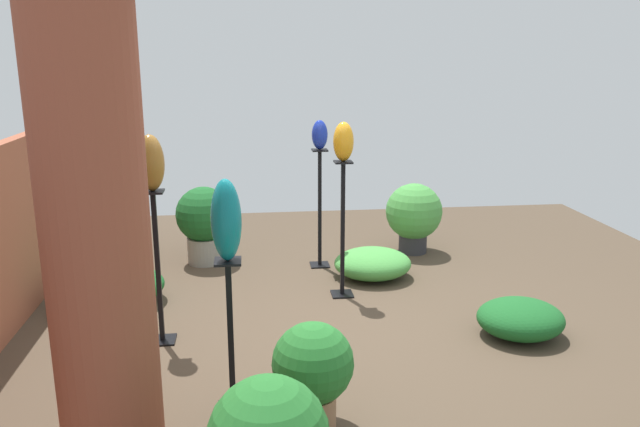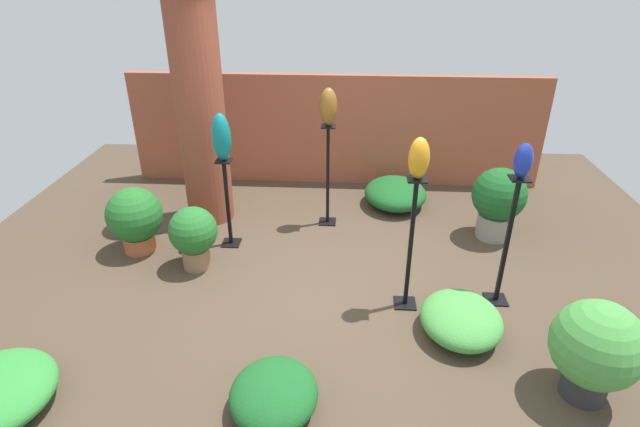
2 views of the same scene
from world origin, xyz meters
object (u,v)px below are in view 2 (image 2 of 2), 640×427
object	(u,v)px
potted_plant_front_right	(193,234)
art_vase_teal	(221,137)
brick_pillar	(200,105)
potted_plant_near_pillar	(135,217)
pedestal_teal	(228,207)
pedestal_amber	(410,250)
potted_plant_back_center	(596,348)
art_vase_cobalt	(523,161)
art_vase_amber	(419,158)
art_vase_bronze	(328,107)
pedestal_cobalt	(506,248)
pedestal_bronze	(328,180)
potted_plant_walkway_edge	(498,200)

from	to	relation	value
potted_plant_front_right	art_vase_teal	bearing A→B (deg)	62.80
brick_pillar	potted_plant_near_pillar	bearing A→B (deg)	-124.41
pedestal_teal	pedestal_amber	bearing A→B (deg)	-27.92
pedestal_amber	potted_plant_back_center	world-z (taller)	pedestal_amber
potted_plant_front_right	potted_plant_near_pillar	xyz separation A→B (m)	(-0.72, 0.29, 0.02)
pedestal_amber	potted_plant_near_pillar	world-z (taller)	pedestal_amber
art_vase_cobalt	art_vase_amber	bearing A→B (deg)	-172.65
pedestal_teal	art_vase_bronze	xyz separation A→B (m)	(1.06, 0.57, 0.97)
pedestal_cobalt	art_vase_cobalt	size ratio (longest dim) A/B	4.20
brick_pillar	art_vase_cobalt	world-z (taller)	brick_pillar
brick_pillar	pedestal_amber	xyz separation A→B (m)	(2.24, -1.63, -0.81)
pedestal_bronze	art_vase_bronze	world-z (taller)	art_vase_bronze
pedestal_amber	art_vase_amber	xyz separation A→B (m)	(0.00, 0.00, 0.86)
brick_pillar	art_vase_amber	world-z (taller)	brick_pillar
brick_pillar	pedestal_amber	world-z (taller)	brick_pillar
art_vase_amber	art_vase_bronze	distance (m)	1.75
pedestal_amber	art_vase_amber	distance (m)	0.86
art_vase_cobalt	art_vase_bronze	bearing A→B (deg)	138.91
pedestal_cobalt	art_vase_bronze	bearing A→B (deg)	138.91
brick_pillar	art_vase_bronze	xyz separation A→B (m)	(1.44, -0.08, 0.03)
brick_pillar	art_vase_teal	size ratio (longest dim) A/B	5.63
potted_plant_front_right	potted_plant_walkway_edge	world-z (taller)	potted_plant_walkway_edge
art_vase_cobalt	potted_plant_back_center	size ratio (longest dim) A/B	0.38
potted_plant_front_right	potted_plant_walkway_edge	bearing A→B (deg)	14.44
pedestal_amber	art_vase_amber	world-z (taller)	art_vase_amber
potted_plant_walkway_edge	potted_plant_near_pillar	xyz separation A→B (m)	(-3.93, -0.54, -0.07)
pedestal_teal	art_vase_teal	xyz separation A→B (m)	(0.00, 0.00, 0.80)
pedestal_amber	art_vase_amber	bearing A→B (deg)	0.00
potted_plant_walkway_edge	potted_plant_back_center	bearing A→B (deg)	-87.72
pedestal_teal	art_vase_bronze	bearing A→B (deg)	28.39
art_vase_cobalt	potted_plant_near_pillar	world-z (taller)	art_vase_cobalt
pedestal_amber	potted_plant_front_right	world-z (taller)	pedestal_amber
art_vase_amber	potted_plant_front_right	xyz separation A→B (m)	(-2.10, 0.50, -1.06)
pedestal_cobalt	potted_plant_walkway_edge	bearing A→B (deg)	78.12
pedestal_teal	art_vase_amber	bearing A→B (deg)	-27.92
brick_pillar	pedestal_teal	world-z (taller)	brick_pillar
art_vase_cobalt	art_vase_teal	size ratio (longest dim) A/B	0.60
pedestal_teal	potted_plant_front_right	size ratio (longest dim) A/B	1.49
pedestal_cobalt	art_vase_bronze	xyz separation A→B (m)	(-1.65, 1.44, 0.85)
pedestal_amber	art_vase_bronze	world-z (taller)	art_vase_bronze
art_vase_amber	pedestal_cobalt	bearing A→B (deg)	7.35
art_vase_cobalt	art_vase_amber	size ratio (longest dim) A/B	0.85
potted_plant_front_right	potted_plant_back_center	world-z (taller)	potted_plant_back_center
art_vase_bronze	brick_pillar	bearing A→B (deg)	176.88
pedestal_amber	potted_plant_back_center	bearing A→B (deg)	-39.68
pedestal_teal	potted_plant_front_right	world-z (taller)	pedestal_teal
art_vase_bronze	potted_plant_near_pillar	xyz separation A→B (m)	(-2.02, -0.76, -1.02)
pedestal_teal	art_vase_amber	size ratio (longest dim) A/B	2.87
potted_plant_walkway_edge	pedestal_bronze	bearing A→B (deg)	173.26
potted_plant_front_right	pedestal_teal	bearing A→B (deg)	62.80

